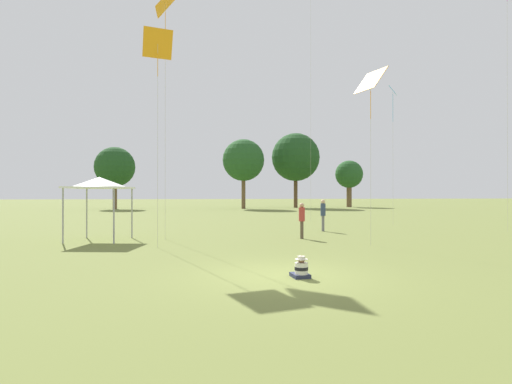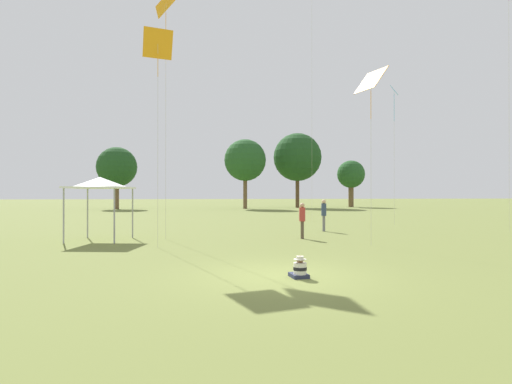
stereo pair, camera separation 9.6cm
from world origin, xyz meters
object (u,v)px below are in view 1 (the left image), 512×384
Objects in this scene: kite_4 at (393,97)px; distant_tree_3 at (349,175)px; kite_0 at (158,47)px; person_standing_0 at (302,217)px; canopy_tent at (99,183)px; distant_tree_1 at (296,157)px; distant_tree_2 at (243,160)px; kite_5 at (165,8)px; person_standing_3 at (323,212)px; seated_toddler at (301,269)px; distant_tree_0 at (115,167)px; kite_2 at (371,83)px.

kite_4 is 38.03m from distant_tree_3.
distant_tree_3 is (25.98, 45.82, -2.89)m from kite_0.
canopy_tent reaches higher than person_standing_0.
distant_tree_1 is at bearing -80.07° from kite_0.
distant_tree_2 reaches higher than person_standing_0.
distant_tree_2 is (7.99, 37.94, -4.14)m from kite_5.
person_standing_3 is at bearing -115.97° from kite_0.
seated_toddler is at bearing -91.47° from person_standing_0.
kite_5 reaches higher than canopy_tent.
seated_toddler is at bearing -103.65° from distant_tree_1.
distant_tree_3 reaches higher than person_standing_3.
person_standing_3 is 0.21× the size of distant_tree_0.
kite_2 is 41.53m from distant_tree_2.
kite_0 is 1.00× the size of distant_tree_0.
person_standing_3 is 0.19× the size of kite_4.
kite_0 is 47.12m from distant_tree_1.
distant_tree_2 reaches higher than person_standing_3.
kite_5 is at bearing 108.24° from seated_toddler.
distant_tree_3 is at bearing -173.62° from kite_2.
person_standing_3 is 35.61m from distant_tree_2.
kite_5 is at bearing -121.20° from distant_tree_3.
kite_4 is at bearing 175.21° from kite_2.
seated_toddler is at bearing -94.51° from distant_tree_2.
distant_tree_0 is (-25.27, 32.78, -2.94)m from kite_4.
distant_tree_0 is 36.36m from distant_tree_3.
person_standing_0 is 9.99m from kite_0.
seated_toddler is 0.33× the size of person_standing_0.
kite_4 reaches higher than kite_0.
seated_toddler is at bearing -52.14° from canopy_tent.
person_standing_3 is 0.16× the size of distant_tree_1.
kite_0 is (-8.82, -5.84, 7.02)m from person_standing_3.
kite_2 is 0.77× the size of kite_4.
distant_tree_3 is (25.93, 42.81, -5.89)m from kite_5.
seated_toddler is 0.05× the size of distant_tree_1.
kite_0 is 17.87m from kite_4.
canopy_tent is 13.01m from kite_2.
kite_2 is (11.82, -3.44, 4.22)m from canopy_tent.
canopy_tent is 6.85m from kite_0.
canopy_tent is (-11.77, -2.97, 1.54)m from person_standing_3.
canopy_tent is 9.00m from kite_5.
person_standing_0 is 0.94× the size of person_standing_3.
person_standing_0 is 4.14m from person_standing_3.
kite_4 is (10.76, 16.03, 8.69)m from seated_toddler.
person_standing_0 is 39.11m from distant_tree_2.
kite_5 is at bearing 111.44° from person_standing_3.
kite_4 is at bearing -52.36° from distant_tree_0.
kite_4 is 1.27× the size of distant_tree_3.
canopy_tent is 0.29× the size of distant_tree_2.
kite_5 is at bearing 2.65° from canopy_tent.
seated_toddler is at bearing -132.54° from kite_4.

